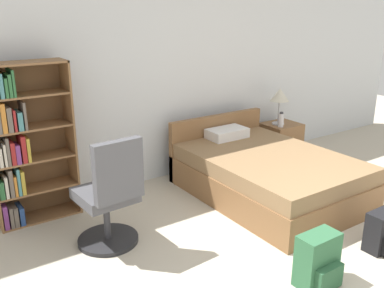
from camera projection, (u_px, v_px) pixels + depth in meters
name	position (u px, v px, depth m)	size (l,w,h in m)	color
wall_back	(161.00, 75.00, 5.16)	(9.00, 0.06, 2.60)	silver
bookshelf	(20.00, 144.00, 4.15)	(0.80, 0.31, 1.60)	brown
bed	(264.00, 173.00, 4.91)	(1.41, 2.02, 0.76)	brown
office_chair	(110.00, 199.00, 3.78)	(0.56, 0.61, 1.06)	#232326
nightstand	(281.00, 141.00, 6.13)	(0.49, 0.46, 0.50)	brown
table_lamp	(280.00, 96.00, 5.90)	(0.26, 0.26, 0.51)	#B2B2B7
water_bottle	(281.00, 120.00, 5.86)	(0.08, 0.08, 0.21)	silver
backpack_black	(384.00, 232.00, 3.82)	(0.34, 0.23, 0.37)	black
backpack_green	(318.00, 261.00, 3.33)	(0.34, 0.25, 0.43)	#2D603D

